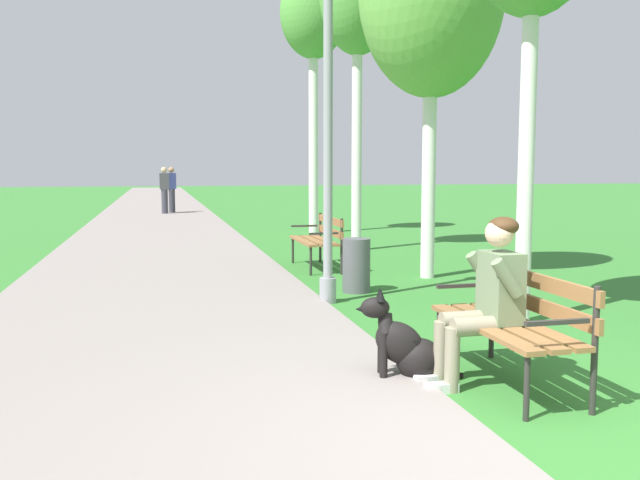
% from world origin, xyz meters
% --- Properties ---
extents(ground_plane, '(120.00, 120.00, 0.00)m').
position_xyz_m(ground_plane, '(0.00, 0.00, 0.00)').
color(ground_plane, '#33752D').
extents(paved_path, '(3.87, 60.00, 0.04)m').
position_xyz_m(paved_path, '(-2.16, 24.00, 0.02)').
color(paved_path, gray).
rests_on(paved_path, ground).
extents(park_bench_near, '(0.55, 1.50, 0.85)m').
position_xyz_m(park_bench_near, '(0.41, 1.22, 0.51)').
color(park_bench_near, olive).
rests_on(park_bench_near, ground).
extents(park_bench_mid, '(0.55, 1.50, 0.85)m').
position_xyz_m(park_bench_mid, '(0.37, 7.28, 0.51)').
color(park_bench_mid, olive).
rests_on(park_bench_mid, ground).
extents(person_seated_on_near_bench, '(0.74, 0.49, 1.25)m').
position_xyz_m(person_seated_on_near_bench, '(0.20, 1.26, 0.68)').
color(person_seated_on_near_bench, gray).
rests_on(person_seated_on_near_bench, ground).
extents(dog_black, '(0.83, 0.35, 0.71)m').
position_xyz_m(dog_black, '(-0.34, 1.51, 0.26)').
color(dog_black, black).
rests_on(dog_black, ground).
extents(lamp_post_near, '(0.24, 0.24, 3.93)m').
position_xyz_m(lamp_post_near, '(-0.18, 4.53, 2.04)').
color(lamp_post_near, gray).
rests_on(lamp_post_near, ground).
extents(birch_tree_fifth, '(1.61, 1.49, 6.42)m').
position_xyz_m(birch_tree_fifth, '(1.60, 13.03, 5.19)').
color(birch_tree_fifth, silver).
rests_on(birch_tree_fifth, ground).
extents(litter_bin, '(0.36, 0.36, 0.70)m').
position_xyz_m(litter_bin, '(0.35, 5.11, 0.35)').
color(litter_bin, '#515156').
rests_on(litter_bin, ground).
extents(pedestrian_distant, '(0.32, 0.22, 1.65)m').
position_xyz_m(pedestrian_distant, '(-1.89, 20.93, 0.84)').
color(pedestrian_distant, '#383842').
rests_on(pedestrian_distant, ground).
extents(pedestrian_further_distant, '(0.32, 0.22, 1.65)m').
position_xyz_m(pedestrian_further_distant, '(-1.63, 21.38, 0.84)').
color(pedestrian_further_distant, '#383842').
rests_on(pedestrian_further_distant, ground).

